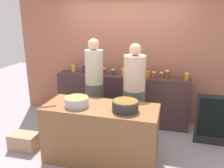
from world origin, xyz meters
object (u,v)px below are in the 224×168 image
(preserve_jar_0, at_px, (73,68))
(cooking_pot_left, at_px, (77,102))
(preserve_jar_12, at_px, (187,77))
(preserve_jar_8, at_px, (148,74))
(cook_with_tongs, at_px, (95,92))
(preserve_jar_4, at_px, (104,71))
(preserve_jar_2, at_px, (91,70))
(cooking_pot_center, at_px, (125,106))
(bread_crate, at_px, (24,141))
(preserve_jar_6, at_px, (124,72))
(preserve_jar_5, at_px, (113,72))
(preserve_jar_10, at_px, (161,75))
(preserve_jar_7, at_px, (143,73))
(preserve_jar_9, at_px, (154,75))
(cook_in_cap, at_px, (134,99))
(wooden_spoon, at_px, (47,106))
(preserve_jar_3, at_px, (95,70))
(preserve_jar_1, at_px, (84,69))
(preserve_jar_11, at_px, (167,74))

(preserve_jar_0, bearing_deg, cooking_pot_left, -64.47)
(preserve_jar_12, xyz_separation_m, cooking_pot_left, (-1.59, -1.43, -0.12))
(preserve_jar_8, bearing_deg, cook_with_tongs, -146.41)
(preserve_jar_0, xyz_separation_m, preserve_jar_4, (0.68, -0.01, -0.01))
(preserve_jar_2, height_order, preserve_jar_12, preserve_jar_12)
(cooking_pot_center, height_order, bread_crate, cooking_pot_center)
(preserve_jar_6, bearing_deg, preserve_jar_5, 178.84)
(preserve_jar_10, bearing_deg, preserve_jar_7, -177.01)
(preserve_jar_6, bearing_deg, cooking_pot_center, -76.75)
(preserve_jar_9, bearing_deg, cook_in_cap, -111.38)
(preserve_jar_5, height_order, wooden_spoon, preserve_jar_5)
(preserve_jar_2, relative_size, cook_in_cap, 0.06)
(preserve_jar_9, bearing_deg, preserve_jar_7, 169.90)
(cook_in_cap, bearing_deg, preserve_jar_10, 61.02)
(preserve_jar_3, bearing_deg, cooking_pot_left, -81.39)
(preserve_jar_5, distance_m, preserve_jar_8, 0.71)
(preserve_jar_3, relative_size, preserve_jar_8, 1.16)
(cooking_pot_left, xyz_separation_m, cooking_pot_center, (0.73, 0.01, 0.01))
(preserve_jar_3, bearing_deg, cooking_pot_center, -57.26)
(preserve_jar_1, height_order, preserve_jar_4, preserve_jar_1)
(preserve_jar_9, relative_size, preserve_jar_12, 0.87)
(preserve_jar_9, height_order, preserve_jar_10, preserve_jar_9)
(preserve_jar_5, xyz_separation_m, preserve_jar_9, (0.82, -0.05, 0.01))
(preserve_jar_0, height_order, preserve_jar_8, preserve_jar_0)
(preserve_jar_1, distance_m, cook_with_tongs, 0.82)
(preserve_jar_2, xyz_separation_m, preserve_jar_5, (0.48, -0.01, -0.00))
(cook_in_cap, bearing_deg, preserve_jar_11, 55.76)
(preserve_jar_10, relative_size, cook_with_tongs, 0.06)
(preserve_jar_8, bearing_deg, wooden_spoon, -127.96)
(preserve_jar_5, bearing_deg, preserve_jar_7, -0.61)
(preserve_jar_8, bearing_deg, preserve_jar_1, 178.00)
(preserve_jar_11, height_order, preserve_jar_12, preserve_jar_11)
(preserve_jar_8, xyz_separation_m, cook_in_cap, (-0.15, -0.68, -0.28))
(bread_crate, bearing_deg, cooking_pot_center, -0.30)
(preserve_jar_3, relative_size, bread_crate, 0.32)
(preserve_jar_1, xyz_separation_m, preserve_jar_11, (1.70, 0.02, 0.00))
(wooden_spoon, bearing_deg, preserve_jar_10, 47.66)
(preserve_jar_1, height_order, wooden_spoon, preserve_jar_1)
(preserve_jar_2, distance_m, preserve_jar_10, 1.44)
(preserve_jar_1, distance_m, preserve_jar_2, 0.15)
(cook_with_tongs, bearing_deg, preserve_jar_3, 107.65)
(preserve_jar_6, bearing_deg, bread_crate, -133.26)
(preserve_jar_4, height_order, preserve_jar_9, preserve_jar_4)
(preserve_jar_8, xyz_separation_m, cooking_pot_left, (-0.87, -1.47, -0.11))
(preserve_jar_5, distance_m, preserve_jar_11, 1.07)
(preserve_jar_8, xyz_separation_m, bread_crate, (-1.88, -1.45, -0.94))
(preserve_jar_0, relative_size, cooking_pot_center, 0.40)
(preserve_jar_1, bearing_deg, preserve_jar_8, -2.00)
(preserve_jar_3, relative_size, preserve_jar_5, 1.35)
(preserve_jar_3, bearing_deg, preserve_jar_2, 173.15)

